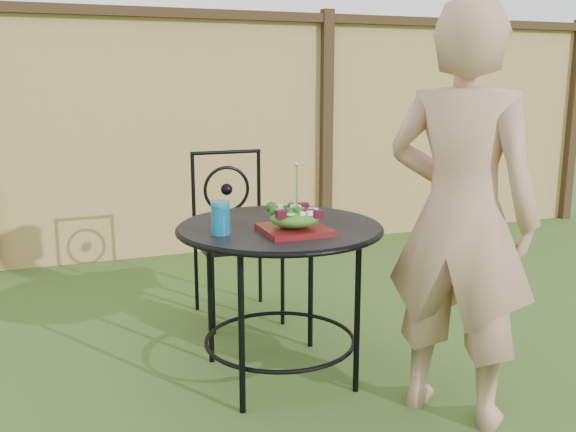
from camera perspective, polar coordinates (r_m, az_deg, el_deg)
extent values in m
plane|color=#2A4D18|center=(3.16, -2.60, -13.39)|extent=(60.00, 60.00, 0.00)
cube|color=tan|center=(5.01, -10.63, 6.65)|extent=(8.00, 0.05, 1.80)
cube|color=black|center=(4.96, -10.96, 17.35)|extent=(8.00, 0.07, 0.07)
cube|color=black|center=(5.35, 3.41, 7.71)|extent=(0.09, 0.09, 1.90)
cube|color=black|center=(6.83, 23.93, 7.66)|extent=(0.09, 0.09, 1.90)
cylinder|color=black|center=(2.85, -0.74, -0.97)|extent=(0.90, 0.90, 0.02)
torus|color=black|center=(2.85, -0.74, -1.09)|extent=(0.92, 0.92, 0.02)
torus|color=black|center=(3.02, -0.71, -10.91)|extent=(0.70, 0.70, 0.02)
cylinder|color=black|center=(3.28, 2.03, -5.80)|extent=(0.03, 0.03, 0.71)
cylinder|color=black|center=(3.12, -6.93, -6.81)|extent=(0.03, 0.03, 0.71)
cylinder|color=black|center=(2.65, -4.15, -10.30)|extent=(0.03, 0.03, 0.71)
cylinder|color=black|center=(2.83, 6.17, -8.83)|extent=(0.03, 0.03, 0.71)
cube|color=black|center=(3.66, -4.52, -2.31)|extent=(0.46, 0.46, 0.03)
cylinder|color=black|center=(3.77, -5.54, 5.67)|extent=(0.42, 0.02, 0.02)
torus|color=black|center=(3.80, -5.48, 2.37)|extent=(0.28, 0.02, 0.28)
cylinder|color=black|center=(3.50, -6.70, -7.03)|extent=(0.02, 0.02, 0.44)
cylinder|color=black|center=(3.61, -0.49, -6.34)|extent=(0.02, 0.02, 0.44)
cylinder|color=black|center=(3.87, -8.16, -5.18)|extent=(0.02, 0.02, 0.44)
cylinder|color=black|center=(3.97, -2.50, -4.62)|extent=(0.02, 0.02, 0.44)
cylinder|color=black|center=(3.76, -8.41, 1.88)|extent=(0.02, 0.02, 0.50)
cylinder|color=black|center=(3.86, -2.61, 2.27)|extent=(0.02, 0.02, 0.50)
imported|color=tan|center=(2.60, 15.07, -0.12)|extent=(0.68, 0.72, 1.66)
cube|color=#500B11|center=(2.71, 0.57, -1.24)|extent=(0.27, 0.27, 0.02)
ellipsoid|color=#235614|center=(2.69, 0.58, -0.16)|extent=(0.21, 0.21, 0.08)
cylinder|color=silver|center=(2.67, 0.78, 2.58)|extent=(0.01, 0.01, 0.18)
cylinder|color=#0D6A97|center=(2.68, -6.02, -0.17)|extent=(0.08, 0.08, 0.14)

